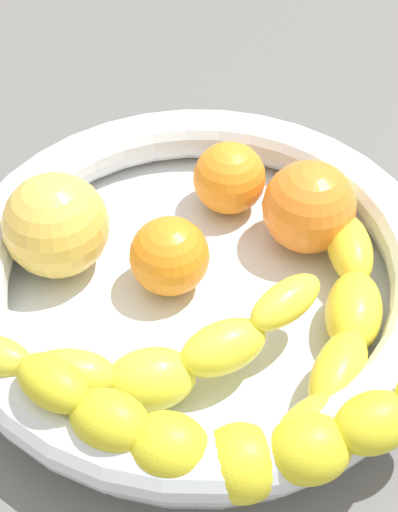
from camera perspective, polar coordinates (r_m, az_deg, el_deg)
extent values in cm
cube|color=#5F5F5D|center=(53.33, 0.00, -4.71)|extent=(120.00, 120.00, 3.00)
cylinder|color=silver|center=(51.46, 0.00, -3.02)|extent=(31.05, 31.05, 1.87)
torus|color=silver|center=(49.27, 0.00, -0.81)|extent=(33.83, 33.83, 3.98)
ellipsoid|color=yellow|center=(43.14, -10.24, -9.29)|extent=(5.88, 3.68, 3.19)
ellipsoid|color=yellow|center=(43.73, -3.89, -9.72)|extent=(6.59, 5.52, 3.87)
ellipsoid|color=yellow|center=(43.67, 1.94, -7.21)|extent=(6.45, 5.77, 3.19)
ellipsoid|color=yellow|center=(44.72, 6.86, -3.62)|extent=(5.63, 5.86, 2.51)
ellipsoid|color=yellow|center=(40.56, -11.47, -9.79)|extent=(5.46, 4.70, 2.84)
ellipsoid|color=yellow|center=(39.94, -7.05, -12.78)|extent=(5.43, 4.55, 3.35)
ellipsoid|color=yellow|center=(39.96, -1.97, -14.91)|extent=(5.00, 4.27, 3.86)
ellipsoid|color=yellow|center=(40.66, 3.34, -16.02)|extent=(5.11, 4.85, 4.37)
ellipsoid|color=yellow|center=(40.34, 8.68, -14.83)|extent=(5.62, 5.09, 3.86)
ellipsoid|color=yellow|center=(40.68, 13.64, -12.66)|extent=(5.71, 5.20, 3.35)
ellipsoid|color=yellow|center=(41.07, 7.77, -13.74)|extent=(5.52, 6.61, 2.37)
ellipsoid|color=yellow|center=(44.27, 10.96, -8.95)|extent=(4.96, 7.01, 3.01)
ellipsoid|color=yellow|center=(47.94, 12.12, -4.30)|extent=(4.19, 6.67, 3.64)
ellipsoid|color=yellow|center=(51.09, 11.81, 0.65)|extent=(4.00, 6.78, 3.01)
ellipsoid|color=yellow|center=(54.28, 10.16, 4.98)|extent=(4.74, 6.79, 2.37)
sphere|color=orange|center=(52.06, 8.67, 3.85)|extent=(6.71, 6.71, 6.71)
sphere|color=orange|center=(48.77, -2.39, -0.18)|extent=(5.49, 5.49, 5.49)
sphere|color=orange|center=(54.80, 2.42, 6.17)|extent=(5.52, 5.52, 5.52)
sphere|color=#EABF50|center=(50.59, -11.22, 2.39)|extent=(7.38, 7.38, 7.38)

